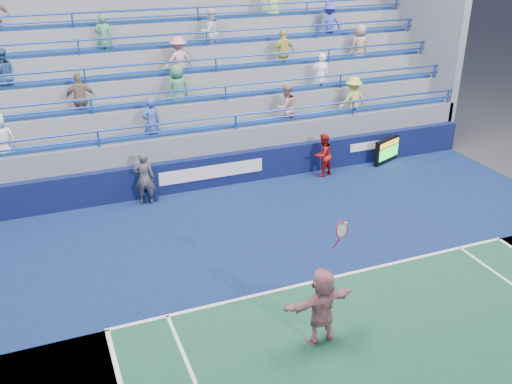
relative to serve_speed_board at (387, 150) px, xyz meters
name	(u,v)px	position (x,y,z in m)	size (l,w,h in m)	color
ground	(328,279)	(-5.78, -6.17, -0.48)	(120.00, 120.00, 0.00)	#333538
sponsor_wall	(239,167)	(-5.78, 0.33, 0.07)	(18.00, 0.32, 1.10)	#0B133D
bleacher_stand	(205,110)	(-5.78, 4.10, 1.06)	(18.00, 5.60, 6.13)	slate
serve_speed_board	(387,150)	(0.00, 0.00, 0.00)	(1.34, 0.68, 0.96)	black
judge_chair	(150,193)	(-8.94, 0.05, -0.24)	(0.44, 0.44, 0.75)	#0B1537
tennis_player	(322,306)	(-7.05, -8.16, 0.39)	(1.65, 0.64, 2.79)	silver
line_judge	(144,178)	(-9.11, -0.16, 0.39)	(0.64, 0.42, 1.75)	#131434
ball_girl	(323,155)	(-2.83, -0.22, 0.30)	(0.76, 0.59, 1.56)	#A81713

